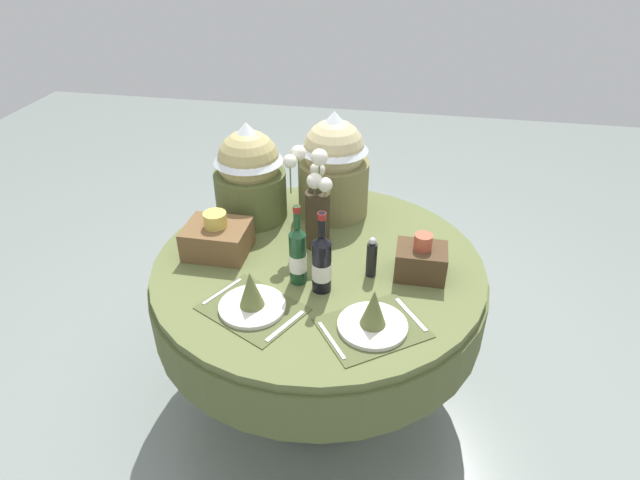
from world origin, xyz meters
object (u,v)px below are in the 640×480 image
(wine_bottle_left, at_px, (322,263))
(woven_basket_side_left, at_px, (217,238))
(wine_bottle_right, at_px, (298,255))
(flower_vase, at_px, (316,202))
(place_setting_right, at_px, (373,318))
(gift_tub_back_centre, at_px, (334,161))
(dining_table, at_px, (319,289))
(woven_basket_side_right, at_px, (421,260))
(gift_tub_back_left, at_px, (249,169))
(pepper_mill, at_px, (372,258))
(place_setting_left, at_px, (252,299))

(wine_bottle_left, height_order, woven_basket_side_left, wine_bottle_left)
(wine_bottle_right, bearing_deg, wine_bottle_left, -19.07)
(flower_vase, distance_m, woven_basket_side_left, 0.43)
(place_setting_right, xyz_separation_m, gift_tub_back_centre, (-0.27, 0.78, 0.21))
(dining_table, bearing_deg, woven_basket_side_left, -178.64)
(gift_tub_back_centre, distance_m, woven_basket_side_right, 0.63)
(gift_tub_back_left, bearing_deg, dining_table, -39.84)
(wine_bottle_right, bearing_deg, woven_basket_side_left, 159.89)
(gift_tub_back_left, bearing_deg, wine_bottle_left, -49.53)
(dining_table, height_order, woven_basket_side_right, woven_basket_side_right)
(dining_table, relative_size, woven_basket_side_right, 7.05)
(place_setting_right, bearing_deg, wine_bottle_left, 139.09)
(place_setting_right, relative_size, wine_bottle_left, 1.30)
(wine_bottle_left, xyz_separation_m, gift_tub_back_centre, (-0.06, 0.59, 0.13))
(gift_tub_back_left, bearing_deg, pepper_mill, -31.71)
(place_setting_right, bearing_deg, place_setting_left, 177.10)
(place_setting_right, bearing_deg, woven_basket_side_left, 152.57)
(dining_table, distance_m, woven_basket_side_left, 0.47)
(place_setting_left, height_order, pepper_mill, pepper_mill)
(flower_vase, bearing_deg, pepper_mill, -34.50)
(pepper_mill, distance_m, gift_tub_back_left, 0.70)
(dining_table, xyz_separation_m, gift_tub_back_centre, (-0.01, 0.42, 0.40))
(flower_vase, bearing_deg, dining_table, -74.19)
(wine_bottle_right, relative_size, gift_tub_back_centre, 0.68)
(place_setting_right, relative_size, wine_bottle_right, 1.31)
(woven_basket_side_right, bearing_deg, place_setting_right, -113.33)
(wine_bottle_right, height_order, pepper_mill, wine_bottle_right)
(wine_bottle_right, distance_m, gift_tub_back_left, 0.56)
(place_setting_right, relative_size, flower_vase, 1.00)
(pepper_mill, relative_size, gift_tub_back_left, 0.38)
(place_setting_right, bearing_deg, pepper_mill, 97.24)
(place_setting_left, height_order, gift_tub_back_centre, gift_tub_back_centre)
(pepper_mill, bearing_deg, wine_bottle_left, -144.14)
(dining_table, bearing_deg, wine_bottle_left, -75.55)
(wine_bottle_left, bearing_deg, place_setting_right, -40.91)
(place_setting_left, relative_size, woven_basket_side_left, 1.66)
(wine_bottle_right, distance_m, woven_basket_side_left, 0.39)
(wine_bottle_left, bearing_deg, gift_tub_back_centre, 95.34)
(flower_vase, bearing_deg, place_setting_right, -58.81)
(place_setting_right, bearing_deg, flower_vase, 121.19)
(dining_table, relative_size, wine_bottle_right, 4.15)
(woven_basket_side_right, bearing_deg, place_setting_left, -151.04)
(wine_bottle_left, height_order, gift_tub_back_centre, gift_tub_back_centre)
(woven_basket_side_left, bearing_deg, dining_table, 1.36)
(place_setting_left, height_order, woven_basket_side_right, woven_basket_side_right)
(gift_tub_back_left, bearing_deg, place_setting_right, -46.92)
(place_setting_left, distance_m, wine_bottle_right, 0.24)
(place_setting_left, relative_size, flower_vase, 0.98)
(wine_bottle_left, bearing_deg, pepper_mill, 35.86)
(place_setting_right, relative_size, gift_tub_back_left, 0.95)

